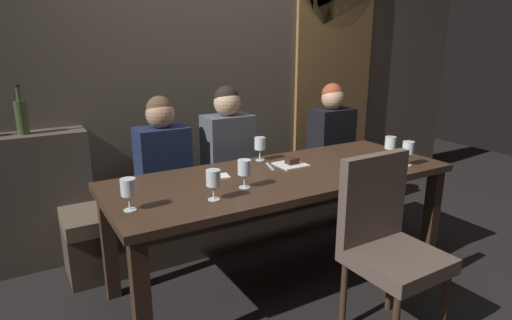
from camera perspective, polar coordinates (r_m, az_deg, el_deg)
ground at (r=3.03m, az=3.35°, el=-15.19°), size 9.00×9.00×0.00m
back_wall_tiled at (r=3.68m, az=-7.17°, el=14.72°), size 6.00×0.12×3.00m
arched_door at (r=4.34m, az=10.31°, el=12.95°), size 0.90×0.05×2.55m
back_counter at (r=3.38m, az=-30.22°, el=-5.20°), size 1.10×0.28×0.95m
dining_table at (r=2.76m, az=3.57°, el=-3.47°), size 2.20×0.84×0.74m
banquette_bench at (r=3.47m, az=-3.03°, el=-6.80°), size 2.50×0.44×0.45m
chair_near_side at (r=2.39m, az=16.85°, el=-9.68°), size 0.45×0.45×0.98m
diner_redhead at (r=3.11m, az=-12.29°, el=1.20°), size 0.36×0.24×0.73m
diner_bearded at (r=3.26m, az=-3.75°, el=2.60°), size 0.36×0.24×0.78m
diner_far_end at (r=3.83m, az=9.96°, el=4.11°), size 0.36×0.24×0.75m
wine_bottle_pale_label at (r=3.22m, az=-28.61°, el=5.12°), size 0.08×0.08×0.33m
wine_glass_center_front at (r=2.19m, az=-16.54°, el=-3.66°), size 0.08×0.08×0.16m
wine_glass_end_right at (r=3.14m, az=17.37°, el=2.05°), size 0.08×0.08×0.16m
wine_glass_far_right at (r=3.03m, az=19.50°, el=1.38°), size 0.08×0.08×0.16m
wine_glass_end_left at (r=2.42m, az=-1.55°, el=-1.16°), size 0.08×0.08×0.16m
wine_glass_far_left at (r=2.25m, az=-5.67°, el=-2.48°), size 0.08×0.08×0.16m
wine_glass_near_right at (r=2.98m, az=0.52°, el=2.05°), size 0.08×0.08×0.16m
dessert_plate at (r=2.90m, az=4.70°, el=-0.42°), size 0.19×0.19×0.05m
fork_on_table at (r=2.85m, az=1.91°, el=-0.86°), size 0.07×0.17×0.01m
folded_napkin at (r=2.66m, az=-4.79°, el=-2.16°), size 0.13×0.12×0.01m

